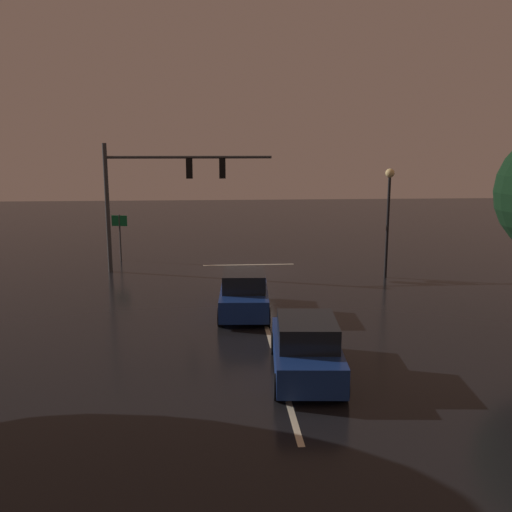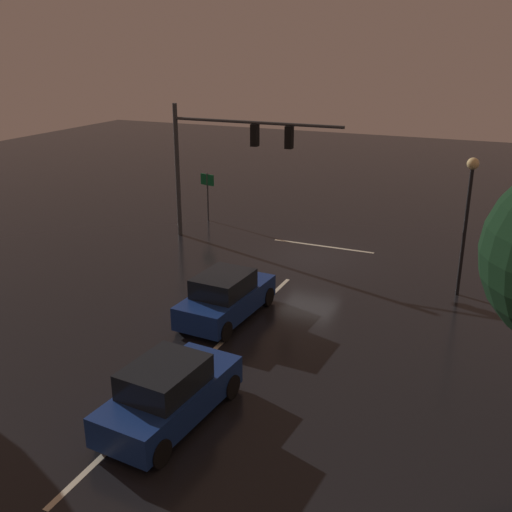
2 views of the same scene
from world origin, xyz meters
name	(u,v)px [view 1 (image 1 of 2)]	position (x,y,z in m)	size (l,w,h in m)	color
ground_plane	(251,272)	(0.00, 0.00, 0.00)	(80.00, 80.00, 0.00)	black
traffic_signal_assembly	(161,183)	(4.51, -0.62, 4.58)	(8.48, 0.47, 6.57)	#383A3D
lane_dash_far	(256,292)	(0.00, 4.00, 0.00)	(2.20, 0.16, 0.01)	beige
lane_dash_mid	(269,337)	(0.00, 10.00, 0.00)	(2.20, 0.16, 0.01)	beige
lane_dash_near	(294,422)	(0.00, 16.00, 0.00)	(2.20, 0.16, 0.01)	beige
stop_bar	(248,265)	(0.00, -1.81, 0.00)	(5.00, 0.16, 0.01)	beige
car_approaching	(244,293)	(0.72, 7.20, 0.80)	(2.12, 4.45, 1.70)	navy
car_distant	(306,348)	(-0.71, 13.28, 0.80)	(2.20, 4.48, 1.70)	navy
street_lamp_left_kerb	(389,203)	(-6.60, 1.71, 3.73)	(0.44, 0.44, 5.36)	black
route_sign	(120,228)	(7.19, -3.52, 1.90)	(0.89, 0.26, 2.64)	#383A3D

